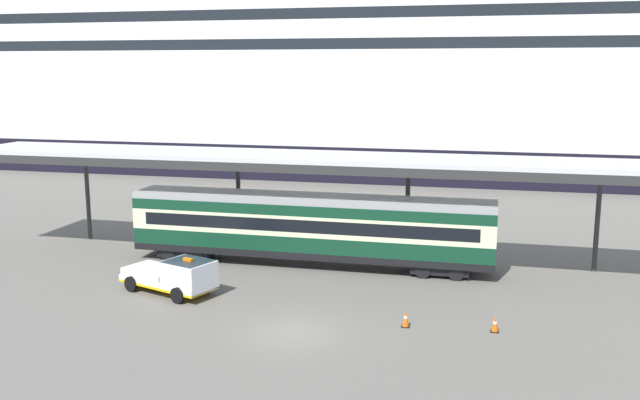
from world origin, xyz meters
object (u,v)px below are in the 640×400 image
at_px(service_truck, 175,275).
at_px(quay_bollard, 150,275).
at_px(train_carriage, 310,226).
at_px(traffic_cone_mid, 495,324).
at_px(cruise_ship, 260,70).
at_px(traffic_cone_near, 406,319).

bearing_deg(service_truck, quay_bollard, 151.34).
relative_size(service_truck, quay_bollard, 5.81).
bearing_deg(train_carriage, quay_bollard, -141.53).
height_order(traffic_cone_mid, quay_bollard, quay_bollard).
relative_size(cruise_ship, traffic_cone_near, 223.07).
distance_m(traffic_cone_near, quay_bollard, 14.22).
bearing_deg(traffic_cone_near, service_truck, 171.09).
xyz_separation_m(cruise_ship, traffic_cone_mid, (27.31, -49.73, -10.72)).
height_order(service_truck, quay_bollard, service_truck).
relative_size(train_carriage, service_truck, 3.77).
bearing_deg(traffic_cone_mid, train_carriage, 141.43).
height_order(cruise_ship, quay_bollard, cruise_ship).
relative_size(cruise_ship, train_carriage, 8.30).
relative_size(cruise_ship, quay_bollard, 181.77).
xyz_separation_m(service_truck, traffic_cone_near, (11.94, -1.87, -0.60)).
relative_size(traffic_cone_near, traffic_cone_mid, 1.06).
bearing_deg(train_carriage, traffic_cone_near, -52.59).
relative_size(cruise_ship, traffic_cone_mid, 237.35).
height_order(train_carriage, quay_bollard, train_carriage).
xyz_separation_m(train_carriage, traffic_cone_mid, (10.52, -8.38, -1.94)).
bearing_deg(service_truck, traffic_cone_mid, -5.60).
bearing_deg(traffic_cone_mid, quay_bollard, 171.60).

